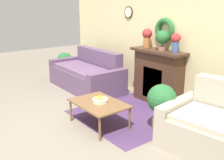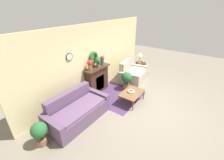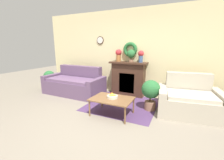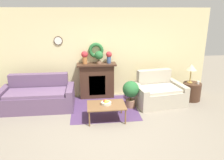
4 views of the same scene
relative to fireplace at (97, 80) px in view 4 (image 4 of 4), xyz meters
name	(u,v)px [view 4 (image 4 of 4)]	position (x,y,z in m)	size (l,w,h in m)	color
ground_plane	(109,134)	(0.15, -2.21, -0.55)	(16.00, 16.00, 0.00)	gray
floor_rug	(104,108)	(0.15, -0.85, -0.55)	(1.80, 1.76, 0.01)	#4C335B
wall_back	(100,53)	(0.14, 0.21, 0.80)	(6.80, 0.17, 2.70)	beige
fireplace	(97,80)	(0.00, 0.00, 0.00)	(1.18, 0.41, 1.09)	#42281C
couch_left	(38,97)	(-1.68, -0.61, -0.23)	(1.99, 0.97, 0.90)	#604766
loveseat_right	(158,93)	(1.76, -0.68, -0.23)	(1.50, 1.18, 0.92)	#B2A893
coffee_table	(106,106)	(0.15, -1.54, -0.18)	(0.94, 0.66, 0.40)	brown
fruit_bowl	(106,103)	(0.14, -1.51, -0.11)	(0.25, 0.25, 0.12)	beige
side_table_by_loveseat	(192,91)	(2.84, -0.58, -0.28)	(0.54, 0.54, 0.53)	#42281C
table_lamp	(191,68)	(2.78, -0.53, 0.45)	(0.31, 0.31, 0.57)	#B28E42
mug	(198,83)	(2.96, -0.68, 0.03)	(0.08, 0.08, 0.09)	silver
vase_on_mantel_left	(85,56)	(-0.35, 0.01, 0.76)	(0.20, 0.20, 0.38)	#AD6B38
vase_on_mantel_right	(109,56)	(0.38, 0.01, 0.74)	(0.18, 0.18, 0.36)	#3D5684
potted_plant_on_mantel	(99,56)	(0.08, -0.01, 0.77)	(0.26, 0.26, 0.38)	#8E664C
potted_plant_floor_by_loveseat	(131,91)	(0.89, -0.88, -0.07)	(0.46, 0.46, 0.76)	#8E664C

